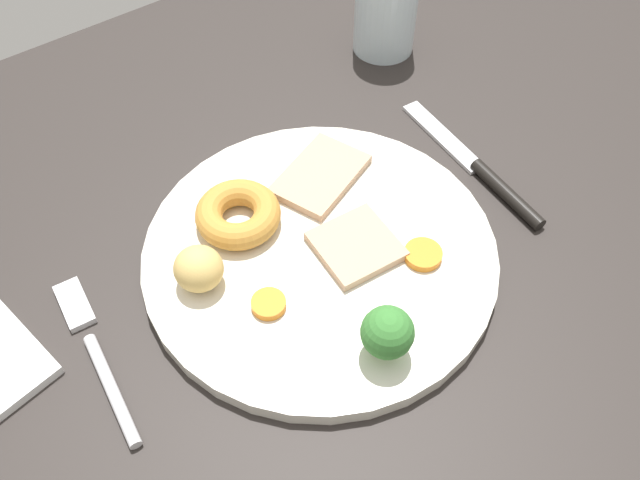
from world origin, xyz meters
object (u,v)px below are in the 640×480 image
object	(u,v)px
roast_potato_left	(199,269)
meat_slice_under	(320,175)
yorkshire_pudding	(238,214)
dinner_plate	(320,253)
fork	(95,352)
water_glass	(386,7)
broccoli_floret	(391,331)
knife	(482,171)
meat_slice_main	(356,246)
carrot_coin_front	(269,304)
carrot_coin_back	(423,255)

from	to	relation	value
roast_potato_left	meat_slice_under	bearing A→B (deg)	13.21
meat_slice_under	yorkshire_pudding	world-z (taller)	yorkshire_pudding
dinner_plate	fork	xyz separation A→B (cm)	(-18.48, 2.78, -0.31)
meat_slice_under	water_glass	world-z (taller)	water_glass
broccoli_floret	water_glass	bearing A→B (deg)	50.32
dinner_plate	meat_slice_under	size ratio (longest dim) A/B	3.41
knife	broccoli_floret	bearing A→B (deg)	120.72
meat_slice_main	yorkshire_pudding	world-z (taller)	yorkshire_pudding
meat_slice_main	fork	xyz separation A→B (cm)	(-20.73, 4.59, -1.41)
dinner_plate	broccoli_floret	xyz separation A→B (cm)	(-1.55, -10.19, 3.20)
yorkshire_pudding	knife	xyz separation A→B (cm)	(21.13, -7.27, -2.06)
fork	knife	size ratio (longest dim) A/B	0.83
meat_slice_main	carrot_coin_front	xyz separation A→B (cm)	(-8.64, -0.34, -0.06)
dinner_plate	fork	world-z (taller)	dinner_plate
meat_slice_under	carrot_coin_front	world-z (taller)	meat_slice_under
meat_slice_main	roast_potato_left	world-z (taller)	roast_potato_left
carrot_coin_front	knife	size ratio (longest dim) A/B	0.14
meat_slice_main	meat_slice_under	bearing A→B (deg)	73.51
meat_slice_under	roast_potato_left	xyz separation A→B (cm)	(-13.86, -3.25, 1.32)
dinner_plate	water_glass	xyz separation A→B (cm)	(22.48, 18.77, 4.19)
dinner_plate	roast_potato_left	world-z (taller)	roast_potato_left
carrot_coin_front	dinner_plate	bearing A→B (deg)	18.59
yorkshire_pudding	broccoli_floret	xyz separation A→B (cm)	(2.26, -16.25, 1.38)
broccoli_floret	knife	xyz separation A→B (cm)	(18.87, 8.98, -3.45)
carrot_coin_front	fork	size ratio (longest dim) A/B	0.17
carrot_coin_back	meat_slice_under	bearing A→B (deg)	96.79
meat_slice_under	broccoli_floret	world-z (taller)	broccoli_floret
meat_slice_under	knife	distance (cm)	14.75
yorkshire_pudding	broccoli_floret	bearing A→B (deg)	-82.08
carrot_coin_front	fork	bearing A→B (deg)	157.81
yorkshire_pudding	roast_potato_left	world-z (taller)	roast_potato_left
meat_slice_main	water_glass	size ratio (longest dim) A/B	0.63
knife	water_glass	distance (cm)	21.11
roast_potato_left	carrot_coin_front	xyz separation A→B (cm)	(2.89, -4.97, -1.38)
yorkshire_pudding	fork	xyz separation A→B (cm)	(-14.67, -3.28, -2.13)
yorkshire_pudding	fork	world-z (taller)	yorkshire_pudding
meat_slice_main	knife	size ratio (longest dim) A/B	0.33
meat_slice_main	meat_slice_under	distance (cm)	8.22
broccoli_floret	yorkshire_pudding	bearing A→B (deg)	97.92
dinner_plate	knife	world-z (taller)	dinner_plate
roast_potato_left	carrot_coin_back	distance (cm)	17.49
meat_slice_under	yorkshire_pudding	size ratio (longest dim) A/B	1.19
broccoli_floret	water_glass	world-z (taller)	water_glass
yorkshire_pudding	water_glass	size ratio (longest dim) A/B	0.72
dinner_plate	carrot_coin_back	world-z (taller)	carrot_coin_back
dinner_plate	carrot_coin_front	xyz separation A→B (cm)	(-6.40, -2.15, 1.04)
yorkshire_pudding	broccoli_floret	world-z (taller)	broccoli_floret
meat_slice_main	knife	xyz separation A→B (cm)	(15.08, 0.59, -1.35)
carrot_coin_front	carrot_coin_back	distance (cm)	12.84
dinner_plate	meat_slice_main	bearing A→B (deg)	-38.85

